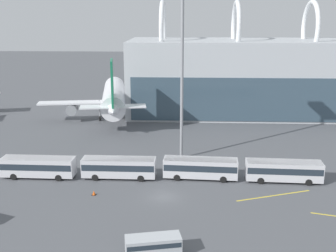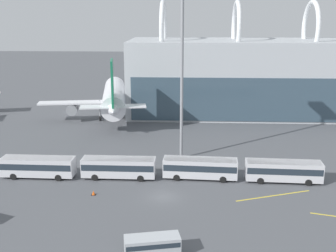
% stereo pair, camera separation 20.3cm
% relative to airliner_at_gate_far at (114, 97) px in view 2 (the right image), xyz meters
% --- Properties ---
extents(ground_plane, '(440.00, 440.00, 0.00)m').
position_rel_airliner_at_gate_far_xyz_m(ground_plane, '(13.94, -42.72, -5.33)').
color(ground_plane, '#515459').
extents(airliner_at_gate_far, '(34.53, 33.86, 15.38)m').
position_rel_airliner_at_gate_far_xyz_m(airliner_at_gate_far, '(0.00, 0.00, 0.00)').
color(airliner_at_gate_far, white).
rests_on(airliner_at_gate_far, ground_plane).
extents(airliner_parked_remote, '(29.65, 31.77, 14.86)m').
position_rel_airliner_at_gate_far_xyz_m(airliner_parked_remote, '(50.50, 17.59, -0.21)').
color(airliner_parked_remote, white).
rests_on(airliner_parked_remote, ground_plane).
extents(shuttle_bus_0, '(11.18, 3.03, 3.13)m').
position_rel_airliner_at_gate_far_xyz_m(shuttle_bus_0, '(-5.55, -36.49, -3.48)').
color(shuttle_bus_0, silver).
rests_on(shuttle_bus_0, ground_plane).
extents(shuttle_bus_1, '(11.16, 2.96, 3.13)m').
position_rel_airliner_at_gate_far_xyz_m(shuttle_bus_1, '(6.79, -36.23, -3.48)').
color(shuttle_bus_1, silver).
rests_on(shuttle_bus_1, ground_plane).
extents(shuttle_bus_2, '(11.28, 3.45, 3.13)m').
position_rel_airliner_at_gate_far_xyz_m(shuttle_bus_2, '(19.14, -35.92, -3.48)').
color(shuttle_bus_2, silver).
rests_on(shuttle_bus_2, ground_plane).
extents(shuttle_bus_3, '(11.25, 3.30, 3.13)m').
position_rel_airliner_at_gate_far_xyz_m(shuttle_bus_3, '(31.48, -36.54, -3.48)').
color(shuttle_bus_3, silver).
rests_on(shuttle_bus_3, ground_plane).
extents(service_van_crossing, '(6.07, 3.21, 2.09)m').
position_rel_airliner_at_gate_far_xyz_m(service_van_crossing, '(13.62, -57.09, -4.08)').
color(service_van_crossing, '#B2B7BC').
rests_on(service_van_crossing, ground_plane).
extents(floodlight_mast, '(3.10, 3.10, 30.52)m').
position_rel_airliner_at_gate_far_xyz_m(floodlight_mast, '(16.13, -26.74, 16.95)').
color(floodlight_mast, gray).
rests_on(floodlight_mast, ground_plane).
extents(lane_stripe_4, '(10.81, 4.20, 0.01)m').
position_rel_airliner_at_gate_far_xyz_m(lane_stripe_4, '(29.14, -41.73, -5.33)').
color(lane_stripe_4, yellow).
rests_on(lane_stripe_4, ground_plane).
extents(traffic_cone_0, '(0.62, 0.62, 0.62)m').
position_rel_airliner_at_gate_far_xyz_m(traffic_cone_0, '(4.24, -42.58, -5.03)').
color(traffic_cone_0, black).
rests_on(traffic_cone_0, ground_plane).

